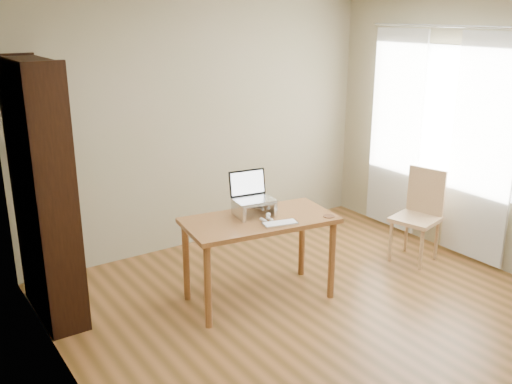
% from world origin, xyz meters
% --- Properties ---
extents(room, '(4.04, 4.54, 2.64)m').
position_xyz_m(room, '(0.03, 0.01, 1.30)').
color(room, '#563A16').
rests_on(room, ground).
extents(bookshelf, '(0.30, 0.90, 2.10)m').
position_xyz_m(bookshelf, '(-1.83, 1.55, 1.05)').
color(bookshelf, black).
rests_on(bookshelf, ground).
extents(curtains, '(0.03, 1.90, 2.25)m').
position_xyz_m(curtains, '(1.92, 0.80, 1.17)').
color(curtains, white).
rests_on(curtains, ground).
extents(desk, '(1.35, 0.81, 0.75)m').
position_xyz_m(desk, '(-0.29, 0.79, 0.64)').
color(desk, brown).
rests_on(desk, ground).
extents(laptop_stand, '(0.32, 0.25, 0.13)m').
position_xyz_m(laptop_stand, '(-0.29, 0.87, 0.83)').
color(laptop_stand, silver).
rests_on(laptop_stand, desk).
extents(laptop, '(0.36, 0.32, 0.24)m').
position_xyz_m(laptop, '(-0.29, 0.93, 0.94)').
color(laptop, silver).
rests_on(laptop, laptop_stand).
extents(keyboard, '(0.31, 0.19, 0.02)m').
position_xyz_m(keyboard, '(-0.24, 0.57, 0.76)').
color(keyboard, silver).
rests_on(keyboard, desk).
extents(coaster, '(0.10, 0.10, 0.01)m').
position_xyz_m(coaster, '(0.22, 0.49, 0.75)').
color(coaster, brown).
rests_on(coaster, desk).
extents(cat, '(0.22, 0.46, 0.13)m').
position_xyz_m(cat, '(-0.27, 0.90, 0.81)').
color(cat, '#453F36').
rests_on(cat, desk).
extents(chair, '(0.50, 0.50, 0.93)m').
position_xyz_m(chair, '(1.53, 0.59, 0.50)').
color(chair, tan).
rests_on(chair, ground).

